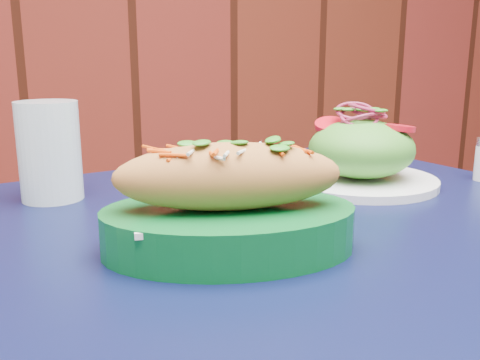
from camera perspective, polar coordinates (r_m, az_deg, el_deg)
name	(u,v)px	position (r m, az deg, el deg)	size (l,w,h in m)	color
cafe_table	(314,286)	(0.69, 7.85, -11.19)	(0.95, 0.95, 0.75)	black
banh_mi_basket	(229,206)	(0.54, -1.19, -2.78)	(0.29, 0.22, 0.12)	#085A23
salad_plate	(361,154)	(0.83, 12.77, 2.71)	(0.23, 0.23, 0.12)	white
water_glass	(50,151)	(0.77, -19.65, 2.92)	(0.08, 0.08, 0.13)	silver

